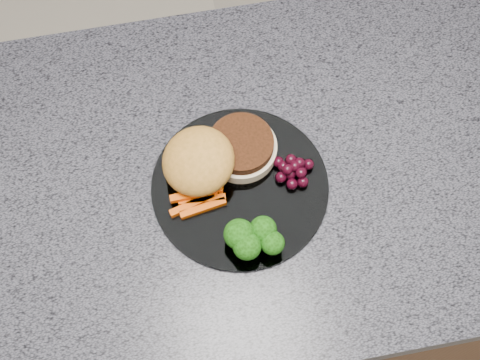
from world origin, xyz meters
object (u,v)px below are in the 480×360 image
Objects in this scene: island_cabinet at (289,255)px; burger at (214,157)px; plate at (240,186)px; grape_bunch at (293,170)px.

burger reaches higher than island_cabinet.
island_cabinet is at bearing 13.31° from plate.
plate is (-0.11, -0.03, 0.47)m from island_cabinet.
grape_bunch is (0.11, -0.04, -0.01)m from burger.
grape_bunch reaches higher than island_cabinet.
burger is 3.41× the size of grape_bunch.
grape_bunch reaches higher than plate.
plate is 0.08m from grape_bunch.
burger is at bearing 174.47° from island_cabinet.
burger reaches higher than grape_bunch.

